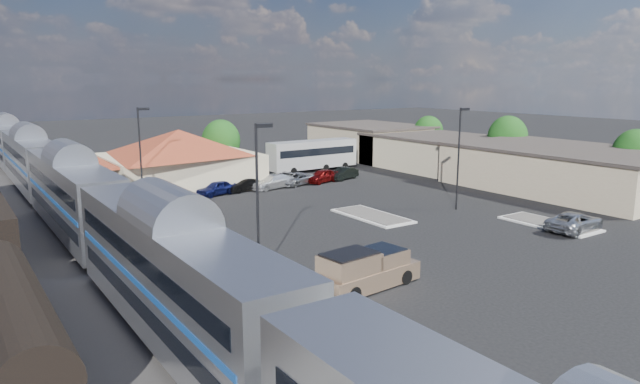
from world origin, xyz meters
TOP-DOWN VIEW (x-y plane):
  - ground at (0.00, 0.00)m, footprint 280.00×280.00m
  - railbed at (-21.00, 8.00)m, footprint 16.00×100.00m
  - platform at (-12.00, 6.00)m, footprint 5.50×92.00m
  - passenger_train at (-18.00, 9.74)m, footprint 3.00×104.00m
  - station_depot at (-4.56, 24.00)m, footprint 18.35×12.24m
  - buildings_east at (28.00, 14.28)m, footprint 14.40×51.40m
  - traffic_island_south at (4.00, 2.00)m, footprint 3.30×7.50m
  - traffic_island_north at (14.00, -8.00)m, footprint 3.30×7.50m
  - lamp_plat_s at (-10.90, -6.00)m, footprint 1.08×0.25m
  - lamp_plat_n at (-10.90, 16.00)m, footprint 1.08×0.25m
  - lamp_lot at (12.10, 0.00)m, footprint 1.08×0.25m
  - tree_east_a at (34.00, -4.00)m, footprint 4.56×4.56m
  - tree_east_b at (34.00, 12.00)m, footprint 4.94×4.94m
  - tree_east_c at (34.00, 26.00)m, footprint 4.41×4.41m
  - tree_depot at (3.00, 30.00)m, footprint 4.71×4.71m
  - pickup_truck at (-6.71, -10.74)m, footprint 6.49×2.94m
  - suv at (13.91, -10.20)m, footprint 5.58×2.94m
  - coach_bus at (13.31, 25.34)m, footprint 12.04×2.80m
  - person_a at (-12.97, -12.78)m, footprint 0.44×0.63m
  - person_b at (-13.02, 7.06)m, footprint 0.85×0.94m
  - parked_car_a at (-3.13, 17.86)m, footprint 4.63×2.94m
  - parked_car_b at (0.07, 18.16)m, footprint 4.19×2.22m
  - parked_car_c at (3.27, 17.86)m, footprint 5.52×3.13m
  - parked_car_d at (6.47, 18.16)m, footprint 5.19×3.55m
  - parked_car_e at (9.67, 17.86)m, footprint 4.70×2.90m
  - parked_car_f at (12.87, 18.16)m, footprint 4.45×2.64m

SIDE VIEW (x-z plane):
  - ground at x=0.00m, z-range 0.00..0.00m
  - railbed at x=-21.00m, z-range 0.00..0.12m
  - platform at x=-12.00m, z-range 0.00..0.18m
  - traffic_island_south at x=4.00m, z-range 0.00..0.21m
  - traffic_island_north at x=14.00m, z-range 0.00..0.21m
  - parked_car_b at x=0.07m, z-range 0.00..1.31m
  - parked_car_d at x=6.47m, z-range 0.00..1.32m
  - parked_car_f at x=12.87m, z-range 0.00..1.39m
  - parked_car_a at x=-3.13m, z-range 0.00..1.47m
  - parked_car_e at x=9.67m, z-range 0.00..1.49m
  - suv at x=13.91m, z-range 0.00..1.50m
  - parked_car_c at x=3.27m, z-range 0.00..1.51m
  - person_b at x=-13.02m, z-range 0.18..1.75m
  - person_a at x=-12.97m, z-range 0.18..1.84m
  - pickup_truck at x=-6.71m, z-range -0.06..2.12m
  - coach_bus at x=13.31m, z-range 0.29..4.14m
  - buildings_east at x=28.00m, z-range -0.13..4.67m
  - passenger_train at x=-18.00m, z-range 0.09..5.64m
  - station_depot at x=-4.56m, z-range 0.03..6.23m
  - tree_east_c at x=34.00m, z-range 0.66..6.87m
  - tree_east_a at x=34.00m, z-range 0.68..7.10m
  - tree_depot at x=3.00m, z-range 0.71..7.34m
  - tree_east_b at x=34.00m, z-range 0.74..7.70m
  - lamp_plat_s at x=-10.90m, z-range 0.84..9.84m
  - lamp_plat_n at x=-10.90m, z-range 0.84..9.84m
  - lamp_lot at x=12.10m, z-range 0.84..9.84m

